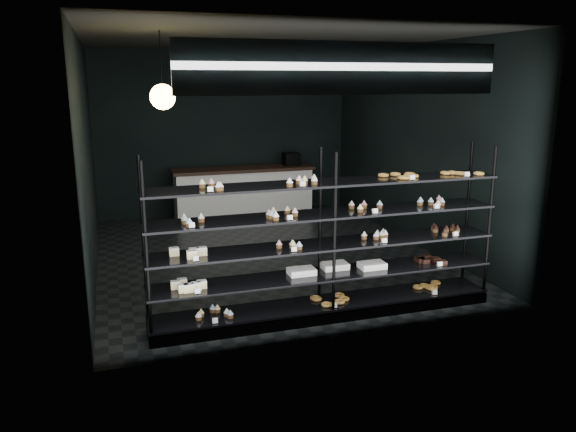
{
  "coord_description": "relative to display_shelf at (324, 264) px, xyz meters",
  "views": [
    {
      "loc": [
        -2.21,
        -8.04,
        2.64
      ],
      "look_at": [
        -0.25,
        -1.9,
        1.07
      ],
      "focal_mm": 35.0,
      "sensor_mm": 36.0,
      "label": 1
    }
  ],
  "objects": [
    {
      "name": "room",
      "position": [
        -0.0,
        2.45,
        0.97
      ],
      "size": [
        5.01,
        6.01,
        3.2
      ],
      "color": "black",
      "rests_on": "ground"
    },
    {
      "name": "display_shelf",
      "position": [
        0.0,
        0.0,
        0.0
      ],
      "size": [
        4.0,
        0.5,
        1.91
      ],
      "color": "black",
      "rests_on": "room"
    },
    {
      "name": "signage",
      "position": [
        -0.0,
        -0.48,
        2.12
      ],
      "size": [
        3.3,
        0.05,
        0.5
      ],
      "color": "#0D0E41",
      "rests_on": "room"
    },
    {
      "name": "pendant_lamp",
      "position": [
        -1.59,
        1.08,
        1.82
      ],
      "size": [
        0.29,
        0.29,
        0.88
      ],
      "color": "black",
      "rests_on": "room"
    },
    {
      "name": "service_counter",
      "position": [
        0.25,
        4.95,
        -0.13
      ],
      "size": [
        2.75,
        0.65,
        1.23
      ],
      "color": "silver",
      "rests_on": "room"
    }
  ]
}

